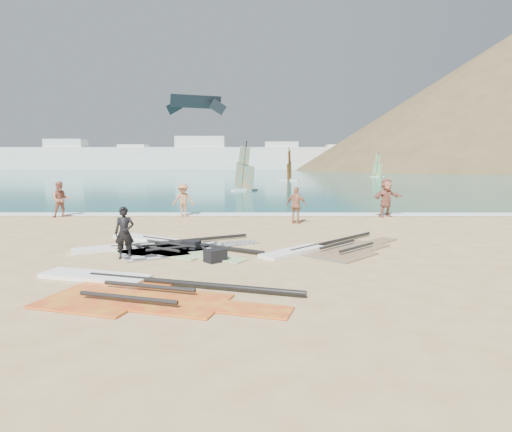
{
  "coord_description": "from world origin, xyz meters",
  "views": [
    {
      "loc": [
        1.18,
        -10.39,
        2.84
      ],
      "look_at": [
        1.13,
        4.0,
        1.0
      ],
      "focal_mm": 30.0,
      "sensor_mm": 36.0,
      "label": 1
    }
  ],
  "objects_px": {
    "gear_bag_near": "(215,256)",
    "beachgoer_left": "(61,200)",
    "rig_red": "(131,288)",
    "beachgoer_back": "(296,205)",
    "person_wetsuit": "(125,233)",
    "beachgoer_mid": "(183,200)",
    "beachgoer_right": "(386,198)",
    "rig_orange": "(327,249)",
    "gear_bag_far": "(192,246)",
    "rig_green": "(162,245)",
    "rig_grey": "(156,248)"
  },
  "relations": [
    {
      "from": "gear_bag_near",
      "to": "beachgoer_left",
      "type": "height_order",
      "value": "beachgoer_left"
    },
    {
      "from": "rig_red",
      "to": "gear_bag_near",
      "type": "bearing_deg",
      "value": 75.69
    },
    {
      "from": "beachgoer_left",
      "to": "beachgoer_back",
      "type": "height_order",
      "value": "beachgoer_left"
    },
    {
      "from": "person_wetsuit",
      "to": "beachgoer_left",
      "type": "relative_size",
      "value": 0.84
    },
    {
      "from": "rig_red",
      "to": "person_wetsuit",
      "type": "xyz_separation_m",
      "value": [
        -1.08,
        3.13,
        0.72
      ]
    },
    {
      "from": "rig_red",
      "to": "beachgoer_mid",
      "type": "xyz_separation_m",
      "value": [
        -1.02,
        12.71,
        0.82
      ]
    },
    {
      "from": "beachgoer_back",
      "to": "beachgoer_right",
      "type": "relative_size",
      "value": 0.86
    },
    {
      "from": "beachgoer_left",
      "to": "beachgoer_back",
      "type": "distance_m",
      "value": 12.03
    },
    {
      "from": "rig_orange",
      "to": "beachgoer_right",
      "type": "xyz_separation_m",
      "value": [
        4.38,
        8.46,
        0.94
      ]
    },
    {
      "from": "beachgoer_back",
      "to": "beachgoer_right",
      "type": "distance_m",
      "value": 5.41
    },
    {
      "from": "rig_red",
      "to": "gear_bag_far",
      "type": "xyz_separation_m",
      "value": [
        0.69,
        4.33,
        0.1
      ]
    },
    {
      "from": "rig_orange",
      "to": "beachgoer_mid",
      "type": "bearing_deg",
      "value": 79.98
    },
    {
      "from": "rig_green",
      "to": "gear_bag_near",
      "type": "distance_m",
      "value": 2.99
    },
    {
      "from": "person_wetsuit",
      "to": "beachgoer_right",
      "type": "relative_size",
      "value": 0.78
    },
    {
      "from": "beachgoer_right",
      "to": "rig_orange",
      "type": "bearing_deg",
      "value": -143.28
    },
    {
      "from": "gear_bag_near",
      "to": "beachgoer_right",
      "type": "xyz_separation_m",
      "value": [
        7.81,
        9.98,
        0.81
      ]
    },
    {
      "from": "rig_green",
      "to": "beachgoer_right",
      "type": "relative_size",
      "value": 2.82
    },
    {
      "from": "beachgoer_right",
      "to": "beachgoer_mid",
      "type": "bearing_deg",
      "value": 154.06
    },
    {
      "from": "beachgoer_left",
      "to": "beachgoer_mid",
      "type": "bearing_deg",
      "value": -23.62
    },
    {
      "from": "gear_bag_near",
      "to": "gear_bag_far",
      "type": "relative_size",
      "value": 1.12
    },
    {
      "from": "rig_green",
      "to": "gear_bag_far",
      "type": "bearing_deg",
      "value": 2.82
    },
    {
      "from": "rig_green",
      "to": "person_wetsuit",
      "type": "height_order",
      "value": "person_wetsuit"
    },
    {
      "from": "rig_orange",
      "to": "beachgoer_mid",
      "type": "relative_size",
      "value": 2.92
    },
    {
      "from": "beachgoer_left",
      "to": "gear_bag_near",
      "type": "bearing_deg",
      "value": -73.45
    },
    {
      "from": "gear_bag_near",
      "to": "beachgoer_back",
      "type": "relative_size",
      "value": 0.34
    },
    {
      "from": "beachgoer_left",
      "to": "beachgoer_right",
      "type": "relative_size",
      "value": 0.92
    },
    {
      "from": "gear_bag_near",
      "to": "beachgoer_back",
      "type": "height_order",
      "value": "beachgoer_back"
    },
    {
      "from": "rig_green",
      "to": "gear_bag_far",
      "type": "relative_size",
      "value": 10.95
    },
    {
      "from": "gear_bag_far",
      "to": "beachgoer_left",
      "type": "bearing_deg",
      "value": 134.14
    },
    {
      "from": "gear_bag_near",
      "to": "person_wetsuit",
      "type": "distance_m",
      "value": 2.78
    },
    {
      "from": "gear_bag_far",
      "to": "beachgoer_left",
      "type": "xyz_separation_m",
      "value": [
        -7.92,
        8.17,
        0.76
      ]
    },
    {
      "from": "rig_green",
      "to": "rig_orange",
      "type": "distance_m",
      "value": 5.51
    },
    {
      "from": "beachgoer_mid",
      "to": "gear_bag_near",
      "type": "bearing_deg",
      "value": -78.41
    },
    {
      "from": "beachgoer_right",
      "to": "rig_green",
      "type": "bearing_deg",
      "value": -167.6
    },
    {
      "from": "rig_green",
      "to": "rig_red",
      "type": "relative_size",
      "value": 0.87
    },
    {
      "from": "gear_bag_far",
      "to": "beachgoer_mid",
      "type": "distance_m",
      "value": 8.58
    },
    {
      "from": "rig_green",
      "to": "gear_bag_near",
      "type": "height_order",
      "value": "gear_bag_near"
    },
    {
      "from": "beachgoer_mid",
      "to": "rig_green",
      "type": "bearing_deg",
      "value": -88.73
    },
    {
      "from": "rig_grey",
      "to": "gear_bag_near",
      "type": "distance_m",
      "value": 2.75
    },
    {
      "from": "person_wetsuit",
      "to": "beachgoer_right",
      "type": "height_order",
      "value": "beachgoer_right"
    },
    {
      "from": "rig_orange",
      "to": "person_wetsuit",
      "type": "relative_size",
      "value": 3.3
    },
    {
      "from": "beachgoer_left",
      "to": "rig_red",
      "type": "bearing_deg",
      "value": -85.55
    },
    {
      "from": "rig_red",
      "to": "gear_bag_far",
      "type": "distance_m",
      "value": 4.38
    },
    {
      "from": "person_wetsuit",
      "to": "beachgoer_right",
      "type": "distance_m",
      "value": 14.22
    },
    {
      "from": "gear_bag_near",
      "to": "beachgoer_left",
      "type": "distance_m",
      "value": 13.19
    },
    {
      "from": "rig_grey",
      "to": "gear_bag_near",
      "type": "height_order",
      "value": "gear_bag_near"
    },
    {
      "from": "rig_grey",
      "to": "gear_bag_near",
      "type": "relative_size",
      "value": 10.47
    },
    {
      "from": "rig_grey",
      "to": "rig_green",
      "type": "xyz_separation_m",
      "value": [
        0.1,
        0.46,
        0.0
      ]
    },
    {
      "from": "gear_bag_near",
      "to": "gear_bag_far",
      "type": "height_order",
      "value": "gear_bag_near"
    },
    {
      "from": "rig_orange",
      "to": "rig_red",
      "type": "height_order",
      "value": "rig_red"
    }
  ]
}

